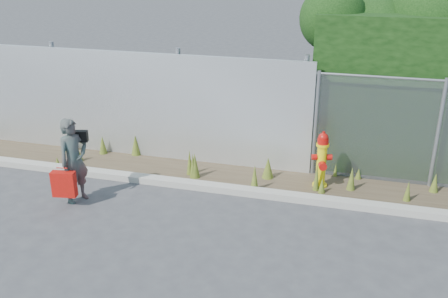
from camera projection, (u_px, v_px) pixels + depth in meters
ground at (219, 248)px, 7.33m from camera, size 80.00×80.00×0.00m
curb at (246, 191)px, 8.92m from camera, size 16.00×0.22×0.12m
weed_strip at (237, 170)px, 9.59m from camera, size 16.00×1.32×0.53m
corrugated_fence at (108, 103)px, 10.40m from camera, size 8.50×0.21×2.30m
fire_hydrant at (321, 161)px, 9.02m from camera, size 0.36×0.33×1.09m
woman at (74, 161)px, 8.47m from camera, size 0.54×0.64×1.49m
red_tote_bag at (64, 184)px, 8.36m from camera, size 0.40×0.15×0.53m
black_shoulder_bag at (80, 136)px, 8.48m from camera, size 0.26×0.11×0.19m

